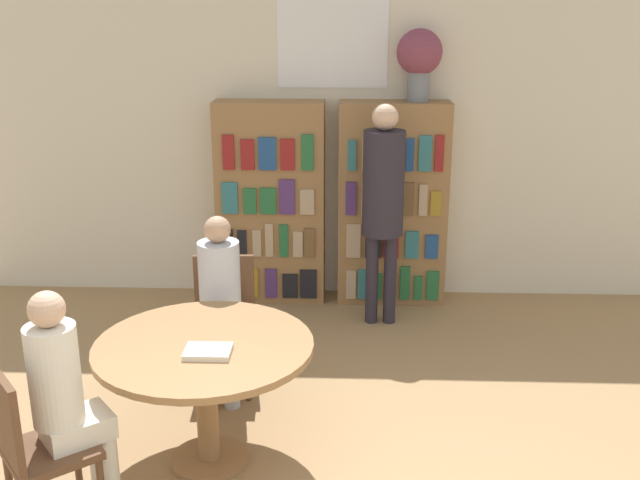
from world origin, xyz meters
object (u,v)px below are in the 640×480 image
(librarian_standing, at_px, (383,192))
(chair_left_side, at_px, (224,316))
(flower_vase, at_px, (419,57))
(reading_table, at_px, (205,364))
(chair_near_camera, at_px, (32,442))
(bookshelf_left, at_px, (271,203))
(bookshelf_right, at_px, (392,204))
(seated_reader_right, at_px, (67,394))
(seated_reader_left, at_px, (220,299))

(librarian_standing, bearing_deg, chair_left_side, -135.96)
(flower_vase, relative_size, librarian_standing, 0.33)
(reading_table, bearing_deg, chair_near_camera, -140.78)
(bookshelf_left, relative_size, reading_table, 1.44)
(flower_vase, relative_size, chair_near_camera, 0.65)
(flower_vase, height_order, chair_near_camera, flower_vase)
(bookshelf_right, bearing_deg, chair_left_side, -127.45)
(flower_vase, relative_size, reading_table, 0.48)
(bookshelf_right, height_order, flower_vase, flower_vase)
(seated_reader_right, distance_m, librarian_standing, 2.96)
(seated_reader_right, bearing_deg, flower_vase, 108.15)
(flower_vase, distance_m, reading_table, 3.17)
(reading_table, relative_size, seated_reader_left, 0.97)
(reading_table, distance_m, seated_reader_left, 0.75)
(seated_reader_right, bearing_deg, reading_table, 90.00)
(bookshelf_left, bearing_deg, chair_left_side, -96.00)
(bookshelf_left, xyz_separation_m, chair_left_side, (-0.16, -1.55, -0.37))
(chair_left_side, relative_size, seated_reader_right, 0.72)
(bookshelf_left, xyz_separation_m, bookshelf_right, (1.03, 0.00, 0.00))
(chair_left_side, bearing_deg, chair_near_camera, 63.00)
(seated_reader_left, xyz_separation_m, librarian_standing, (1.08, 1.23, 0.40))
(chair_left_side, height_order, librarian_standing, librarian_standing)
(chair_left_side, bearing_deg, bookshelf_left, -99.22)
(seated_reader_right, bearing_deg, chair_left_side, 120.20)
(bookshelf_left, xyz_separation_m, seated_reader_right, (-0.69, -2.95, -0.17))
(librarian_standing, bearing_deg, flower_vase, 60.99)
(seated_reader_left, height_order, librarian_standing, librarian_standing)
(bookshelf_left, height_order, seated_reader_left, bookshelf_left)
(flower_vase, height_order, chair_left_side, flower_vase)
(bookshelf_right, bearing_deg, seated_reader_left, -124.23)
(bookshelf_left, height_order, reading_table, bookshelf_left)
(bookshelf_left, xyz_separation_m, flower_vase, (1.21, 0.00, 1.21))
(librarian_standing, bearing_deg, reading_table, -117.60)
(seated_reader_left, distance_m, librarian_standing, 1.68)
(chair_near_camera, distance_m, seated_reader_right, 0.27)
(chair_left_side, distance_m, seated_reader_right, 1.51)
(librarian_standing, bearing_deg, chair_near_camera, -124.36)
(bookshelf_right, height_order, chair_near_camera, bookshelf_right)
(chair_left_side, xyz_separation_m, seated_reader_left, (0.01, -0.18, 0.20))
(flower_vase, xyz_separation_m, chair_near_camera, (-2.04, -3.07, -1.58))
(chair_near_camera, bearing_deg, bookshelf_left, 125.63)
(bookshelf_right, height_order, seated_reader_right, bookshelf_right)
(seated_reader_right, bearing_deg, bookshelf_right, 110.63)
(bookshelf_left, height_order, flower_vase, flower_vase)
(bookshelf_right, distance_m, chair_near_camera, 3.61)
(chair_left_side, distance_m, librarian_standing, 1.63)
(reading_table, bearing_deg, bookshelf_right, 65.38)
(flower_vase, distance_m, chair_near_camera, 4.01)
(flower_vase, distance_m, chair_left_side, 2.60)
(bookshelf_right, bearing_deg, seated_reader_right, -120.15)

